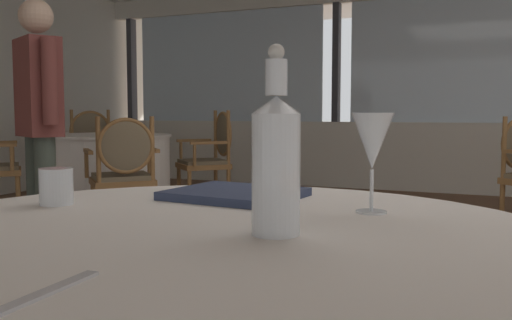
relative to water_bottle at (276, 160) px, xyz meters
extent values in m
plane|color=brown|center=(-0.04, 1.78, -0.89)|extent=(15.59, 15.59, 0.00)
cube|color=silver|center=(-0.04, 6.27, -0.47)|extent=(10.12, 0.12, 0.85)
cube|color=silver|center=(-3.21, 6.29, 0.72)|extent=(2.79, 0.02, 1.51)
cube|color=#333338|center=(-4.80, 6.27, 0.72)|extent=(0.08, 0.14, 1.51)
cube|color=silver|center=(-0.04, 6.29, 0.72)|extent=(2.79, 0.02, 1.51)
cube|color=#333338|center=(-1.62, 6.27, 0.72)|extent=(0.08, 0.14, 1.51)
cylinder|color=white|center=(-0.12, -0.04, -0.14)|extent=(1.31, 1.31, 0.02)
cube|color=silver|center=(-0.13, -0.42, -0.13)|extent=(0.03, 0.21, 0.00)
cylinder|color=white|center=(0.00, 0.00, -0.02)|extent=(0.08, 0.08, 0.21)
cone|color=white|center=(0.00, 0.00, 0.09)|extent=(0.08, 0.08, 0.03)
cylinder|color=white|center=(0.00, 0.00, 0.14)|extent=(0.04, 0.04, 0.06)
sphere|color=silver|center=(0.00, 0.00, 0.18)|extent=(0.03, 0.03, 0.03)
cylinder|color=white|center=(0.11, 0.27, -0.13)|extent=(0.06, 0.06, 0.00)
cylinder|color=white|center=(0.11, 0.27, -0.08)|extent=(0.01, 0.01, 0.09)
cone|color=white|center=(0.11, 0.27, 0.02)|extent=(0.09, 0.09, 0.12)
cylinder|color=white|center=(-0.57, 0.10, -0.09)|extent=(0.07, 0.07, 0.08)
cube|color=#2D3856|center=(-0.24, 0.35, -0.12)|extent=(0.32, 0.29, 0.02)
cylinder|color=olive|center=(0.38, 4.04, -0.69)|extent=(0.04, 0.04, 0.40)
cylinder|color=olive|center=(0.38, 4.04, -0.20)|extent=(0.04, 0.04, 0.49)
cylinder|color=white|center=(-3.07, 3.41, -0.14)|extent=(1.25, 1.25, 0.02)
cylinder|color=white|center=(-3.07, 3.41, -0.52)|extent=(1.21, 1.21, 0.74)
cube|color=olive|center=(-2.40, 4.11, -0.46)|extent=(0.65, 0.65, 0.05)
cube|color=#75664C|center=(-2.40, 4.11, -0.41)|extent=(0.60, 0.60, 0.04)
cylinder|color=olive|center=(-2.39, 3.82, -0.69)|extent=(0.04, 0.04, 0.41)
cylinder|color=olive|center=(-2.68, 4.10, -0.69)|extent=(0.04, 0.04, 0.41)
cylinder|color=olive|center=(-2.12, 4.11, -0.69)|extent=(0.04, 0.04, 0.41)
cylinder|color=olive|center=(-2.40, 4.39, -0.69)|extent=(0.04, 0.04, 0.41)
cylinder|color=olive|center=(-2.12, 4.11, -0.17)|extent=(0.04, 0.04, 0.53)
cylinder|color=olive|center=(-2.40, 4.39, -0.17)|extent=(0.04, 0.04, 0.53)
ellipsoid|color=#75664C|center=(-2.25, 4.26, -0.14)|extent=(0.32, 0.31, 0.45)
torus|color=olive|center=(-2.25, 4.26, -0.14)|extent=(0.35, 0.34, 0.46)
cube|color=olive|center=(-2.23, 3.92, -0.21)|extent=(0.28, 0.29, 0.03)
cylinder|color=olive|center=(-2.33, 3.82, -0.32)|extent=(0.03, 0.03, 0.22)
cube|color=olive|center=(-2.59, 4.27, -0.21)|extent=(0.28, 0.29, 0.03)
cylinder|color=olive|center=(-2.69, 4.17, -0.32)|extent=(0.03, 0.03, 0.22)
cube|color=olive|center=(-3.76, 4.08, -0.44)|extent=(0.65, 0.65, 0.05)
cube|color=#75664C|center=(-3.76, 4.08, -0.40)|extent=(0.60, 0.60, 0.04)
cylinder|color=olive|center=(-3.48, 4.09, -0.68)|extent=(0.04, 0.04, 0.42)
cylinder|color=olive|center=(-3.76, 3.80, -0.68)|extent=(0.04, 0.04, 0.42)
cylinder|color=olive|center=(-3.76, 4.37, -0.68)|extent=(0.04, 0.04, 0.42)
cylinder|color=olive|center=(-4.04, 4.08, -0.68)|extent=(0.04, 0.04, 0.42)
cylinder|color=olive|center=(-3.76, 4.37, -0.15)|extent=(0.04, 0.04, 0.53)
cylinder|color=olive|center=(-4.04, 4.08, -0.15)|extent=(0.04, 0.04, 0.53)
ellipsoid|color=#75664C|center=(-3.91, 4.23, -0.13)|extent=(0.31, 0.32, 0.45)
torus|color=olive|center=(-3.91, 4.23, -0.13)|extent=(0.34, 0.35, 0.46)
cube|color=olive|center=(-3.57, 4.25, -0.20)|extent=(0.29, 0.28, 0.03)
cylinder|color=olive|center=(-3.47, 4.15, -0.31)|extent=(0.03, 0.03, 0.22)
cube|color=olive|center=(-3.92, 3.89, -0.20)|extent=(0.29, 0.28, 0.03)
cylinder|color=olive|center=(-3.82, 3.79, -0.31)|extent=(0.03, 0.03, 0.22)
cylinder|color=olive|center=(-3.74, 3.01, -0.68)|extent=(0.04, 0.04, 0.43)
cylinder|color=olive|center=(-3.45, 2.73, -0.68)|extent=(0.04, 0.04, 0.43)
cylinder|color=olive|center=(-3.81, 3.01, -0.30)|extent=(0.03, 0.03, 0.22)
cylinder|color=olive|center=(-3.45, 2.66, -0.30)|extent=(0.03, 0.03, 0.22)
cube|color=olive|center=(-2.38, 2.75, -0.46)|extent=(0.65, 0.65, 0.05)
cube|color=#75664C|center=(-2.38, 2.75, -0.42)|extent=(0.60, 0.60, 0.04)
cylinder|color=olive|center=(-2.66, 2.74, -0.69)|extent=(0.04, 0.04, 0.40)
cylinder|color=olive|center=(-2.38, 3.03, -0.69)|extent=(0.04, 0.04, 0.40)
cylinder|color=olive|center=(-2.37, 2.46, -0.69)|extent=(0.04, 0.04, 0.40)
cylinder|color=olive|center=(-2.09, 2.75, -0.69)|extent=(0.04, 0.04, 0.40)
cylinder|color=olive|center=(-2.37, 2.46, -0.19)|extent=(0.04, 0.04, 0.49)
cylinder|color=olive|center=(-2.09, 2.75, -0.19)|extent=(0.04, 0.04, 0.49)
ellipsoid|color=#75664C|center=(-2.22, 2.60, -0.17)|extent=(0.31, 0.32, 0.41)
torus|color=olive|center=(-2.22, 2.60, -0.17)|extent=(0.32, 0.33, 0.42)
cube|color=olive|center=(-2.56, 2.58, -0.22)|extent=(0.29, 0.28, 0.03)
cylinder|color=olive|center=(-2.66, 2.68, -0.33)|extent=(0.03, 0.03, 0.22)
cube|color=olive|center=(-2.22, 2.94, -0.22)|extent=(0.29, 0.28, 0.03)
cylinder|color=olive|center=(-2.32, 3.04, -0.33)|extent=(0.03, 0.03, 0.22)
cylinder|color=#424C42|center=(-2.26, 1.82, -0.48)|extent=(0.13, 0.13, 0.82)
cylinder|color=#424C42|center=(-2.42, 1.90, -0.48)|extent=(0.13, 0.13, 0.82)
cube|color=brown|center=(-2.34, 1.86, 0.24)|extent=(0.41, 0.35, 0.62)
sphere|color=beige|center=(-2.34, 1.86, 0.68)|extent=(0.21, 0.21, 0.21)
cylinder|color=brown|center=(-2.15, 1.76, 0.27)|extent=(0.09, 0.09, 0.52)
cylinder|color=brown|center=(-2.54, 1.97, 0.27)|extent=(0.09, 0.09, 0.52)
camera|label=1|loc=(0.35, -0.89, 0.08)|focal=39.67mm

